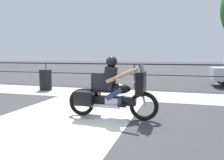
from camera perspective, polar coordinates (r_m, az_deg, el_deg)
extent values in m
plane|color=#38383A|center=(5.99, -4.03, -9.28)|extent=(120.00, 120.00, 0.00)
cube|color=#A8A59E|center=(9.17, 3.42, -3.81)|extent=(44.00, 2.40, 0.01)
cube|color=silver|center=(6.11, -11.35, -9.04)|extent=(3.44, 6.00, 0.01)
cube|color=black|center=(11.04, 5.86, 4.14)|extent=(36.00, 0.04, 0.06)
cube|color=black|center=(11.07, 5.83, 1.42)|extent=(36.00, 0.03, 0.04)
cylinder|color=black|center=(13.01, -16.83, 1.62)|extent=(0.05, 0.05, 1.24)
cylinder|color=black|center=(11.08, 5.82, 1.10)|extent=(0.05, 0.05, 1.24)
torus|color=black|center=(5.51, 8.30, -6.78)|extent=(0.73, 0.11, 0.73)
torus|color=black|center=(5.97, -7.94, -5.75)|extent=(0.73, 0.11, 0.73)
cube|color=black|center=(5.67, -0.16, -5.32)|extent=(1.28, 0.22, 0.20)
cube|color=silver|center=(5.67, 0.17, -5.83)|extent=(0.34, 0.26, 0.26)
ellipsoid|color=black|center=(5.56, 1.83, -2.26)|extent=(0.61, 0.30, 0.26)
cube|color=black|center=(5.67, -1.79, -2.70)|extent=(0.74, 0.28, 0.08)
cube|color=black|center=(5.42, 7.55, -0.92)|extent=(0.20, 0.52, 0.57)
cube|color=#1E232B|center=(5.39, 7.82, 3.12)|extent=(0.10, 0.45, 0.24)
cylinder|color=silver|center=(5.44, 6.10, -0.35)|extent=(0.04, 0.70, 0.04)
cylinder|color=silver|center=(5.60, -2.62, -6.81)|extent=(0.92, 0.09, 0.09)
cube|color=black|center=(5.66, -7.30, -4.74)|extent=(0.48, 0.28, 0.36)
cube|color=black|center=(6.09, -5.49, -3.94)|extent=(0.48, 0.28, 0.36)
cylinder|color=silver|center=(5.46, 8.03, -3.87)|extent=(0.19, 0.06, 0.56)
cube|color=black|center=(5.59, -0.49, 0.52)|extent=(0.32, 0.36, 0.61)
sphere|color=tan|center=(5.55, -0.10, 4.59)|extent=(0.23, 0.23, 0.23)
sphere|color=black|center=(5.55, -0.10, 4.79)|extent=(0.29, 0.29, 0.29)
cylinder|color=navy|center=(5.46, 0.56, -3.69)|extent=(0.44, 0.13, 0.34)
cylinder|color=navy|center=(5.45, 2.08, -5.65)|extent=(0.11, 0.11, 0.18)
cube|color=black|center=(5.46, 2.59, -6.63)|extent=(0.20, 0.10, 0.09)
cylinder|color=navy|center=(5.74, 1.38, -3.20)|extent=(0.44, 0.13, 0.34)
cylinder|color=navy|center=(5.74, 2.83, -5.06)|extent=(0.11, 0.11, 0.18)
cube|color=black|center=(5.74, 3.31, -5.98)|extent=(0.20, 0.10, 0.09)
cylinder|color=tan|center=(5.21, 1.99, 0.96)|extent=(0.69, 0.09, 0.37)
cylinder|color=tan|center=(5.79, 3.47, 1.48)|extent=(0.69, 0.09, 0.37)
cube|color=black|center=(5.69, -3.38, -0.22)|extent=(0.35, 0.28, 0.42)
torus|color=black|center=(13.80, 27.04, 0.39)|extent=(0.72, 0.11, 0.72)
cylinder|color=black|center=(10.79, -16.96, -0.14)|extent=(0.56, 0.56, 0.91)
cylinder|color=black|center=(10.75, -17.04, 2.44)|extent=(0.59, 0.59, 0.06)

